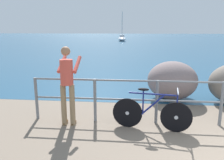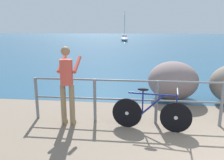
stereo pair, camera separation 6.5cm
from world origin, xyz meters
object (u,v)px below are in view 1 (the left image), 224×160
object	(u,v)px
breakwater_boulder_left	(172,80)
sailboat	(122,37)
bicycle	(151,112)
person_at_railing	(67,82)

from	to	relation	value
breakwater_boulder_left	sailboat	size ratio (longest dim) A/B	0.25
breakwater_boulder_left	bicycle	bearing A→B (deg)	-108.97
sailboat	person_at_railing	bearing A→B (deg)	-5.14
bicycle	sailboat	distance (m)	35.61
bicycle	person_at_railing	bearing A→B (deg)	-173.70
breakwater_boulder_left	sailboat	xyz separation A→B (m)	(-3.35, 33.22, 0.12)
person_at_railing	breakwater_boulder_left	size ratio (longest dim) A/B	1.17
person_at_railing	sailboat	size ratio (longest dim) A/B	0.29
person_at_railing	sailboat	world-z (taller)	sailboat
person_at_railing	bicycle	bearing A→B (deg)	-91.02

